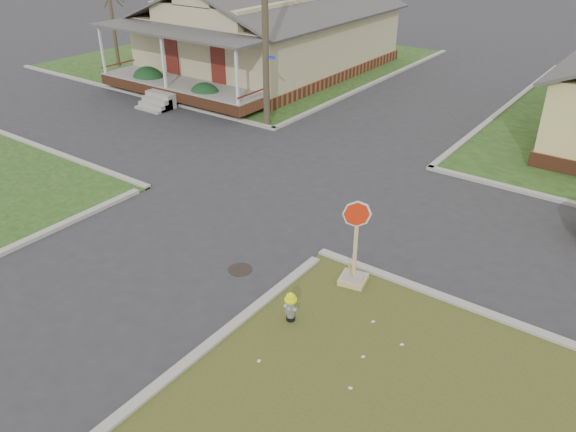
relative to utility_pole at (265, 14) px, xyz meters
The scene contains 11 objects.
ground 10.89m from the utility_pole, 64.74° to the right, with size 120.00×120.00×0.00m, color #2C2B2E.
verge_far_left 13.48m from the utility_pole, 134.04° to the left, with size 19.00×19.00×0.05m, color #214117.
curbs 7.39m from the utility_pole, 42.88° to the right, with size 80.00×40.00×0.12m, color #9C9A8D, non-canonical shape.
manhole 12.29m from the utility_pole, 55.75° to the right, with size 0.64×0.64×0.01m, color black.
corner_house 9.99m from the utility_pole, 126.69° to the left, with size 10.10×15.50×5.30m.
utility_pole is the anchor object (origin of this frame).
tree_far_left 14.31m from the utility_pole, 167.34° to the left, with size 0.22×0.22×4.90m, color #3C3023.
fire_hydrant 14.16m from the utility_pole, 49.88° to the right, with size 0.28×0.28×0.76m.
stop_sign 12.94m from the utility_pole, 41.96° to the right, with size 0.66×0.64×2.32m.
hedge_left 9.00m from the utility_pole, behind, with size 1.61×1.32×1.23m, color #133416.
hedge_right 5.60m from the utility_pole, behind, with size 1.50×1.23×1.15m, color #133416.
Camera 1 is at (10.44, -9.73, 8.30)m, focal length 35.00 mm.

